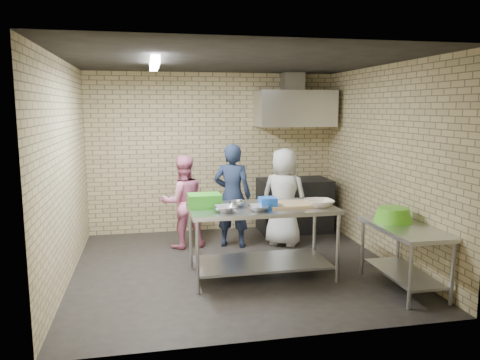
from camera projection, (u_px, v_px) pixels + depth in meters
name	position (u px, v px, depth m)	size (l,w,h in m)	color
floor	(236.00, 267.00, 6.23)	(4.20, 4.20, 0.00)	black
ceiling	(235.00, 60.00, 5.81)	(4.20, 4.20, 0.00)	black
back_wall	(213.00, 153.00, 7.96)	(4.20, 0.06, 2.70)	tan
front_wall	(279.00, 196.00, 4.08)	(4.20, 0.06, 2.70)	tan
left_wall	(65.00, 172.00, 5.60)	(0.06, 4.00, 2.70)	tan
right_wall	(384.00, 163.00, 6.43)	(0.06, 4.00, 2.70)	tan
prep_table	(261.00, 241.00, 5.84)	(1.80, 0.90, 0.90)	#B0B1B7
side_counter	(404.00, 257.00, 5.46)	(0.60, 1.20, 0.75)	silver
stove	(294.00, 205.00, 8.02)	(1.20, 0.70, 0.90)	black
range_hood	(295.00, 109.00, 7.82)	(1.30, 0.60, 0.60)	silver
hood_duct	(293.00, 82.00, 7.89)	(0.35, 0.30, 0.30)	#A5A8AD
wall_shelf	(308.00, 119.00, 8.09)	(0.80, 0.20, 0.04)	#3F2B19
fluorescent_fixture	(154.00, 64.00, 5.62)	(0.10, 1.25, 0.08)	white
green_crate	(204.00, 200.00, 5.74)	(0.40, 0.30, 0.16)	green
blue_tub	(268.00, 203.00, 5.67)	(0.20, 0.20, 0.13)	blue
cutting_board	(289.00, 204.00, 5.82)	(0.55, 0.42, 0.03)	tan
mixing_bowl_a	(225.00, 209.00, 5.47)	(0.28, 0.28, 0.07)	#ABACB2
mixing_bowl_b	(237.00, 204.00, 5.76)	(0.21, 0.21, 0.07)	#AAACB1
mixing_bowl_c	(258.00, 208.00, 5.53)	(0.26, 0.26, 0.06)	#B5B8BC
ceramic_bowl	(319.00, 203.00, 5.76)	(0.35, 0.35, 0.08)	beige
green_basin	(393.00, 214.00, 5.63)	(0.46, 0.46, 0.17)	#59C626
bottle_green	(316.00, 113.00, 8.10)	(0.06, 0.06, 0.15)	green
man_navy	(232.00, 196.00, 7.06)	(0.58, 0.38, 1.59)	#151E35
woman_pink	(183.00, 202.00, 7.03)	(0.69, 0.53, 1.41)	pink
woman_white	(284.00, 197.00, 7.14)	(0.74, 0.48, 1.51)	silver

